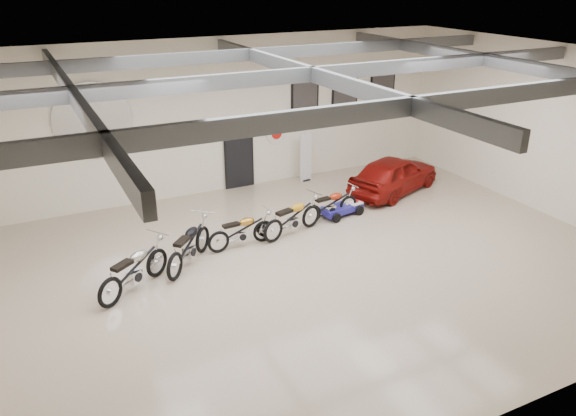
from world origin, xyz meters
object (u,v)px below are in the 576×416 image
motorcycle_silver (134,269)px  motorcycle_gold (241,230)px  motorcycle_red (331,204)px  motorcycle_yellow (293,217)px  go_kart (345,205)px  vintage_car (394,174)px  banner_stand (306,156)px  motorcycle_black (189,245)px

motorcycle_silver → motorcycle_gold: (3.04, 0.99, -0.08)m
motorcycle_gold → motorcycle_red: (3.04, 0.50, 0.00)m
motorcycle_yellow → go_kart: bearing=-1.2°
motorcycle_gold → vintage_car: 6.25m
banner_stand → go_kart: bearing=-107.5°
motorcycle_black → vintage_car: size_ratio=0.59×
motorcycle_black → motorcycle_red: bearing=-35.7°
motorcycle_gold → motorcycle_yellow: motorcycle_yellow is taller
motorcycle_black → vintage_car: vintage_car is taller
banner_stand → motorcycle_yellow: bearing=-134.2°
motorcycle_gold → motorcycle_yellow: bearing=-0.8°
motorcycle_red → go_kart: motorcycle_red is taller
banner_stand → motorcycle_gold: 5.52m
banner_stand → vintage_car: banner_stand is taller
banner_stand → motorcycle_black: 6.92m
motorcycle_red → motorcycle_yellow: bearing=-170.4°
motorcycle_red → go_kart: bearing=8.2°
banner_stand → motorcycle_yellow: (-2.40, -3.73, -0.35)m
banner_stand → motorcycle_red: banner_stand is taller
go_kart → motorcycle_yellow: bearing=-174.8°
motorcycle_black → motorcycle_red: motorcycle_black is taller
banner_stand → vintage_car: size_ratio=0.48×
motorcycle_black → vintage_car: bearing=-32.3°
motorcycle_silver → motorcycle_yellow: bearing=-22.2°
motorcycle_yellow → motorcycle_red: size_ratio=1.09×
motorcycle_yellow → motorcycle_red: motorcycle_yellow is taller
motorcycle_gold → go_kart: motorcycle_gold is taller
motorcycle_black → go_kart: 5.28m
motorcycle_black → vintage_car: (7.61, 1.89, 0.06)m
motorcycle_silver → motorcycle_black: motorcycle_silver is taller
motorcycle_gold → motorcycle_yellow: size_ratio=0.92×
motorcycle_red → go_kart: (0.59, 0.15, -0.19)m
motorcycle_black → motorcycle_gold: 1.59m
banner_stand → motorcycle_silver: (-7.01, -4.80, -0.31)m
motorcycle_silver → motorcycle_yellow: motorcycle_silver is taller
banner_stand → motorcycle_black: (-5.52, -4.17, -0.32)m
motorcycle_gold → motorcycle_black: bearing=-170.8°
motorcycle_red → banner_stand: bearing=68.2°
motorcycle_silver → motorcycle_yellow: size_ratio=1.06×
banner_stand → motorcycle_yellow: 4.44m
motorcycle_silver → motorcycle_black: bearing=-12.4°
vintage_car → motorcycle_yellow: bearing=86.8°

